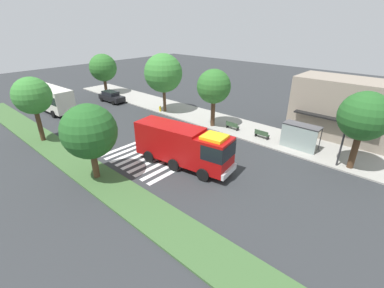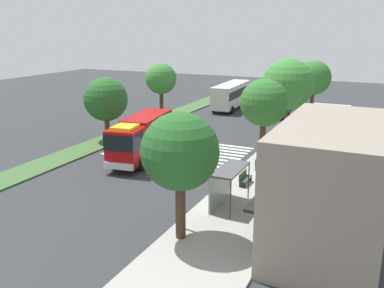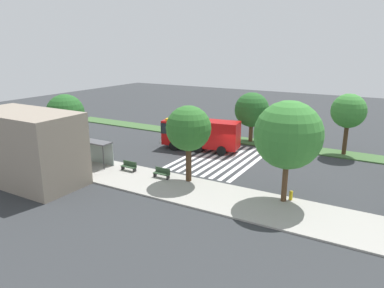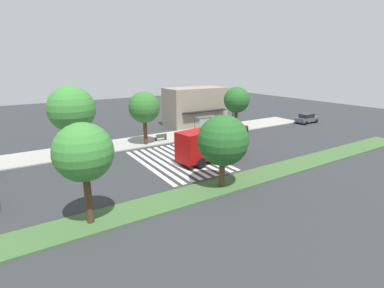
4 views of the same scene
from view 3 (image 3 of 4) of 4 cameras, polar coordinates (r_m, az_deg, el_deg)
name	(u,v)px [view 3 (image 3 of 4)]	position (r m, az deg, el deg)	size (l,w,h in m)	color
ground_plane	(229,160)	(38.33, 5.85, -2.57)	(120.00, 120.00, 0.00)	#2D3033
sidewalk	(183,189)	(30.52, -1.48, -7.18)	(60.00, 5.52, 0.14)	#9E9B93
median_strip	(255,142)	(45.52, 10.07, 0.27)	(60.00, 3.00, 0.14)	#3D6033
crosswalk	(220,159)	(38.71, 4.56, -2.35)	(7.65, 11.86, 0.01)	silver
fire_truck	(198,133)	(41.28, 1.01, 1.77)	(9.41, 3.80, 3.61)	#A50C0C
parked_car_mid	(6,130)	(54.32, -27.63, 2.06)	(4.61, 2.16, 1.69)	#474C51
bus_stop_shelter	(97,147)	(37.22, -14.87, -0.54)	(3.50, 1.40, 2.46)	#4C4C51
bench_near_shelter	(129,166)	(35.00, -10.02, -3.49)	(1.60, 0.50, 0.90)	#2D472D
bench_west_of_shelter	(162,173)	(32.77, -4.83, -4.63)	(1.60, 0.50, 0.90)	#2D472D
street_lamp	(76,124)	(40.29, -18.08, 3.06)	(0.36, 0.36, 5.99)	#2D2D30
storefront_building	(27,148)	(34.37, -24.86, -0.54)	(10.14, 5.87, 6.38)	gray
sidewalk_tree_west	(288,135)	(27.34, 15.11, 1.38)	(5.13, 5.13, 7.86)	#513823
sidewalk_tree_center	(189,129)	(30.70, -0.56, 2.45)	(3.94, 3.94, 6.77)	#47301E
sidewalk_tree_far_east	(65,113)	(40.54, -19.55, 4.64)	(3.99, 3.99, 6.72)	#47301E
median_tree_far_west	(349,111)	(42.21, 23.73, 4.81)	(3.72, 3.72, 6.73)	#47301E
median_tree_west	(252,110)	(44.86, 9.53, 5.40)	(4.27, 4.27, 6.15)	#513823
fire_hydrant	(291,195)	(29.25, 15.51, -7.92)	(0.28, 0.28, 0.70)	gold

